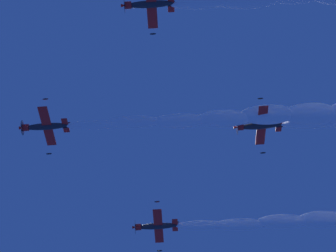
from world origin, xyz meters
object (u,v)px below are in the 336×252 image
object	(u,v)px
airplane_lead	(44,127)
airplane_slot_tail	(258,126)
airplane_right_wingman	(156,226)
airplane_left_wingman	(148,4)

from	to	relation	value
airplane_lead	airplane_slot_tail	distance (m)	29.11
airplane_slot_tail	airplane_lead	bearing A→B (deg)	115.11
airplane_lead	airplane_slot_tail	bearing A→B (deg)	-64.89
airplane_lead	airplane_slot_tail	world-z (taller)	airplane_slot_tail
airplane_right_wingman	airplane_slot_tail	distance (m)	21.35
airplane_right_wingman	airplane_lead	bearing A→B (deg)	161.98
airplane_lead	airplane_right_wingman	bearing A→B (deg)	-18.02
airplane_left_wingman	airplane_right_wingman	distance (m)	32.80
airplane_slot_tail	airplane_right_wingman	bearing A→B (deg)	66.37
airplane_left_wingman	airplane_right_wingman	xyz separation A→B (m)	(30.04, 13.16, -0.65)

